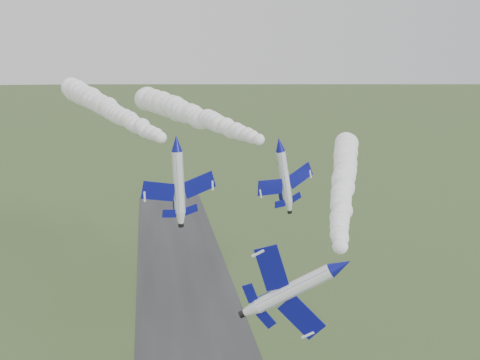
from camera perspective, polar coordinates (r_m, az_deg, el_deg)
The scene contains 6 objects.
jet_lead at distance 56.43m, azimuth 10.73°, elevation -9.00°, with size 6.84×13.21×9.55m.
smoke_trail_jet_lead at distance 89.15m, azimuth 11.02°, elevation 0.18°, with size 4.72×61.95×4.72m, color white, non-canonical shape.
jet_pair_left at distance 76.09m, azimuth -6.76°, elevation 3.93°, with size 11.48×13.24×3.38m.
smoke_trail_jet_pair_left at distance 109.02m, azimuth -14.09°, elevation 7.56°, with size 5.02×63.51×5.02m, color white, non-canonical shape.
jet_pair_right at distance 78.49m, azimuth 4.28°, elevation 3.81°, with size 9.95×11.65×3.41m.
smoke_trail_jet_pair_right at distance 104.68m, azimuth -5.20°, elevation 6.98°, with size 5.36×55.62×5.36m, color white, non-canonical shape.
Camera 1 is at (-7.86, -50.97, 56.50)m, focal length 40.00 mm.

